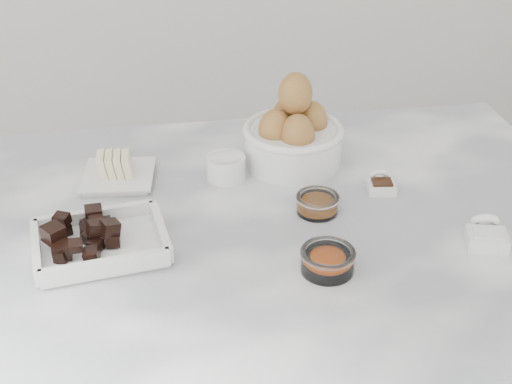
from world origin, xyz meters
TOP-DOWN VIEW (x-y plane):
  - marble_slab at (0.00, 0.00)m, footprint 1.20×0.80m
  - chocolate_dish at (-0.24, -0.04)m, footprint 0.22×0.18m
  - butter_plate at (-0.21, 0.18)m, footprint 0.14×0.14m
  - sugar_ramekin at (-0.02, 0.15)m, footprint 0.07×0.07m
  - egg_bowl at (0.12, 0.19)m, footprint 0.19×0.19m
  - honey_bowl at (0.12, 0.02)m, footprint 0.07×0.07m
  - zest_bowl at (0.10, -0.15)m, footprint 0.08×0.08m
  - vanilla_spoon at (0.25, 0.07)m, footprint 0.05×0.06m
  - salt_spoon at (0.37, -0.11)m, footprint 0.07×0.09m

SIDE VIEW (x-z plane):
  - marble_slab at x=0.00m, z-range 0.90..0.94m
  - vanilla_spoon at x=0.25m, z-range 0.93..0.97m
  - salt_spoon at x=0.37m, z-range 0.93..0.98m
  - honey_bowl at x=0.12m, z-range 0.94..0.97m
  - butter_plate at x=-0.21m, z-range 0.93..0.99m
  - zest_bowl at x=0.10m, z-range 0.94..0.98m
  - chocolate_dish at x=-0.24m, z-range 0.94..0.99m
  - sugar_ramekin at x=-0.02m, z-range 0.94..0.99m
  - egg_bowl at x=0.12m, z-range 0.91..1.09m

